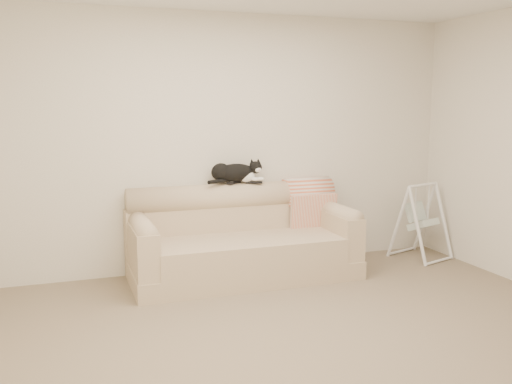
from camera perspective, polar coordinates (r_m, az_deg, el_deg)
ground_plane at (r=4.31m, az=4.58°, el=-14.47°), size 5.00×5.00×0.00m
room_shell at (r=3.96m, az=4.85°, el=6.23°), size 5.04×4.04×2.60m
sofa at (r=5.66m, az=-1.44°, el=-4.97°), size 2.20×0.93×0.90m
remote_a at (r=5.79m, az=-2.23°, el=0.98°), size 0.18×0.15×0.03m
remote_b at (r=5.81m, az=-0.20°, el=0.99°), size 0.18×0.10×0.02m
tuxedo_cat at (r=5.77m, az=-2.10°, el=1.97°), size 0.61×0.27×0.24m
throw_blanket at (r=6.08m, az=5.22°, el=-0.42°), size 0.50×0.38×0.58m
baby_swing at (r=6.57m, az=16.14°, el=-2.78°), size 0.65×0.67×0.84m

